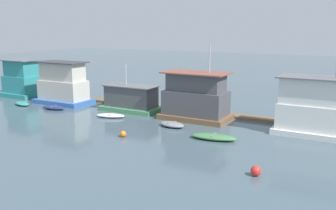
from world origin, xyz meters
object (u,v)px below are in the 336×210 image
houseboat_white (317,108)px  buoy_orange (123,134)px  dinghy_green (214,137)px  houseboat_brown (196,98)px  houseboat_teal (22,80)px  houseboat_blue (63,85)px  dinghy_white (111,115)px  dinghy_teal (22,103)px  dinghy_grey (172,124)px  buoy_red (256,171)px  houseboat_green (131,99)px  dinghy_navy (54,108)px

houseboat_white → buoy_orange: 17.05m
dinghy_green → houseboat_brown: bearing=126.8°
houseboat_teal → houseboat_blue: size_ratio=0.77×
houseboat_blue → dinghy_white: size_ratio=2.13×
dinghy_teal → houseboat_blue: bearing=43.6°
houseboat_brown → houseboat_white: bearing=-0.5°
buoy_orange → dinghy_grey: bearing=67.1°
buoy_red → dinghy_teal: bearing=165.5°
houseboat_green → dinghy_grey: houseboat_green is taller
dinghy_teal → buoy_orange: size_ratio=5.72×
houseboat_teal → buoy_orange: 25.40m
buoy_orange → dinghy_green: bearing=23.2°
dinghy_navy → houseboat_green: bearing=26.8°
houseboat_brown → dinghy_green: 7.57m
houseboat_teal → dinghy_teal: houseboat_teal is taller
houseboat_teal → dinghy_grey: houseboat_teal is taller
dinghy_grey → houseboat_teal: bearing=170.4°
houseboat_brown → houseboat_blue: bearing=-178.7°
houseboat_blue → buoy_red: 29.99m
houseboat_green → dinghy_white: 4.07m
houseboat_blue → houseboat_brown: 17.92m
houseboat_blue → dinghy_teal: houseboat_blue is taller
dinghy_white → dinghy_grey: dinghy_grey is taller
dinghy_green → dinghy_navy: bearing=174.4°
dinghy_green → dinghy_grey: bearing=159.1°
houseboat_teal → buoy_red: houseboat_teal is taller
houseboat_green → dinghy_grey: size_ratio=2.39×
houseboat_teal → dinghy_navy: (10.13, -4.26, -1.99)m
dinghy_navy → dinghy_white: (8.05, 0.14, -0.04)m
houseboat_blue → houseboat_teal: bearing=174.3°
dinghy_teal → dinghy_green: bearing=-4.5°
dinghy_white → buoy_red: size_ratio=4.87×
houseboat_blue → dinghy_grey: size_ratio=2.46×
dinghy_green → buoy_orange: bearing=-156.8°
houseboat_brown → buoy_red: size_ratio=11.35×
dinghy_white → buoy_red: (17.85, -8.21, 0.14)m
buoy_orange → dinghy_navy: bearing=159.2°
dinghy_navy → buoy_red: buoy_red is taller
houseboat_brown → dinghy_grey: bearing=-99.4°
houseboat_brown → buoy_orange: bearing=-107.2°
dinghy_teal → dinghy_grey: bearing=-0.3°
houseboat_green → dinghy_navy: bearing=-153.2°
dinghy_teal → houseboat_white: bearing=6.4°
houseboat_blue → dinghy_grey: houseboat_blue is taller
dinghy_navy → dinghy_grey: (15.52, -0.10, -0.00)m
houseboat_teal → houseboat_brown: size_ratio=0.71×
dinghy_white → dinghy_green: size_ratio=0.80×
houseboat_green → dinghy_green: (12.55, -6.07, -1.11)m
houseboat_blue → dinghy_navy: (1.74, -3.42, -2.05)m
dinghy_grey → dinghy_navy: bearing=179.6°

